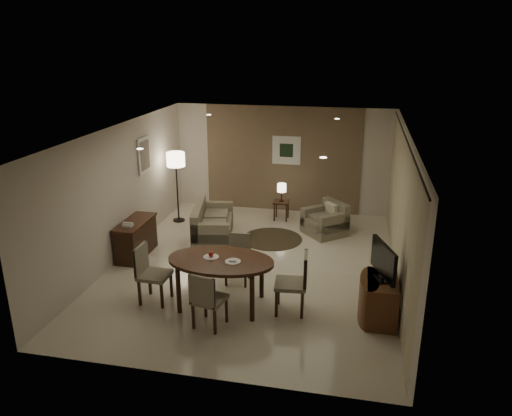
% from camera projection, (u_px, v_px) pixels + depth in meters
% --- Properties ---
extents(room_shell, '(5.50, 7.00, 2.70)m').
position_uv_depth(room_shell, '(258.00, 195.00, 9.84)').
color(room_shell, beige).
rests_on(room_shell, ground).
extents(taupe_accent, '(3.96, 0.03, 2.70)m').
position_uv_depth(taupe_accent, '(282.00, 160.00, 12.69)').
color(taupe_accent, brown).
rests_on(taupe_accent, wall_back).
extents(curtain_wall, '(0.08, 6.70, 2.58)m').
position_uv_depth(curtain_wall, '(399.00, 213.00, 8.96)').
color(curtain_wall, beige).
rests_on(curtain_wall, wall_right).
extents(curtain_rod, '(0.03, 6.80, 0.03)m').
position_uv_depth(curtain_rod, '(407.00, 140.00, 8.53)').
color(curtain_rod, black).
rests_on(curtain_rod, wall_right).
extents(art_back_frame, '(0.72, 0.03, 0.72)m').
position_uv_depth(art_back_frame, '(286.00, 150.00, 12.57)').
color(art_back_frame, silver).
rests_on(art_back_frame, wall_back).
extents(art_back_canvas, '(0.34, 0.01, 0.34)m').
position_uv_depth(art_back_canvas, '(286.00, 150.00, 12.56)').
color(art_back_canvas, black).
rests_on(art_back_canvas, wall_back).
extents(art_left_frame, '(0.03, 0.60, 0.80)m').
position_uv_depth(art_left_frame, '(144.00, 155.00, 10.95)').
color(art_left_frame, silver).
rests_on(art_left_frame, wall_left).
extents(art_left_canvas, '(0.01, 0.46, 0.64)m').
position_uv_depth(art_left_canvas, '(145.00, 155.00, 10.94)').
color(art_left_canvas, gray).
rests_on(art_left_canvas, wall_left).
extents(downlight_nl, '(0.10, 0.10, 0.01)m').
position_uv_depth(downlight_nl, '(140.00, 149.00, 7.64)').
color(downlight_nl, white).
rests_on(downlight_nl, ceiling).
extents(downlight_nr, '(0.10, 0.10, 0.01)m').
position_uv_depth(downlight_nr, '(323.00, 158.00, 7.10)').
color(downlight_nr, white).
rests_on(downlight_nr, ceiling).
extents(downlight_fl, '(0.10, 0.10, 0.01)m').
position_uv_depth(downlight_fl, '(209.00, 115.00, 10.97)').
color(downlight_fl, white).
rests_on(downlight_fl, ceiling).
extents(downlight_fr, '(0.10, 0.10, 0.01)m').
position_uv_depth(downlight_fr, '(337.00, 119.00, 10.43)').
color(downlight_fr, white).
rests_on(downlight_fr, ceiling).
extents(console_desk, '(0.48, 1.20, 0.75)m').
position_uv_depth(console_desk, '(136.00, 239.00, 10.27)').
color(console_desk, '#472217').
rests_on(console_desk, floor).
extents(telephone, '(0.20, 0.14, 0.09)m').
position_uv_depth(telephone, '(128.00, 224.00, 9.86)').
color(telephone, white).
rests_on(telephone, console_desk).
extents(tv_cabinet, '(0.48, 0.90, 0.70)m').
position_uv_depth(tv_cabinet, '(381.00, 299.00, 7.94)').
color(tv_cabinet, brown).
rests_on(tv_cabinet, floor).
extents(flat_tv, '(0.36, 0.85, 0.60)m').
position_uv_depth(flat_tv, '(384.00, 261.00, 7.73)').
color(flat_tv, black).
rests_on(flat_tv, tv_cabinet).
extents(dining_table, '(1.78, 1.11, 0.84)m').
position_uv_depth(dining_table, '(221.00, 282.00, 8.35)').
color(dining_table, '#472217').
rests_on(dining_table, floor).
extents(chair_near, '(0.55, 0.55, 0.95)m').
position_uv_depth(chair_near, '(210.00, 298.00, 7.72)').
color(chair_near, gray).
rests_on(chair_near, floor).
extents(chair_far, '(0.45, 0.45, 0.90)m').
position_uv_depth(chair_far, '(238.00, 260.00, 9.11)').
color(chair_far, gray).
rests_on(chair_far, floor).
extents(chair_left, '(0.50, 0.50, 1.01)m').
position_uv_depth(chair_left, '(155.00, 274.00, 8.43)').
color(chair_left, gray).
rests_on(chair_left, floor).
extents(chair_right, '(0.54, 0.54, 1.03)m').
position_uv_depth(chair_right, '(290.00, 283.00, 8.12)').
color(chair_right, gray).
rests_on(chair_right, floor).
extents(plate_a, '(0.26, 0.26, 0.02)m').
position_uv_depth(plate_a, '(211.00, 257.00, 8.29)').
color(plate_a, white).
rests_on(plate_a, dining_table).
extents(plate_b, '(0.26, 0.26, 0.02)m').
position_uv_depth(plate_b, '(233.00, 262.00, 8.12)').
color(plate_b, white).
rests_on(plate_b, dining_table).
extents(fruit_apple, '(0.09, 0.09, 0.09)m').
position_uv_depth(fruit_apple, '(211.00, 254.00, 8.27)').
color(fruit_apple, maroon).
rests_on(fruit_apple, plate_a).
extents(napkin, '(0.12, 0.08, 0.03)m').
position_uv_depth(napkin, '(233.00, 260.00, 8.11)').
color(napkin, white).
rests_on(napkin, plate_b).
extents(round_rug, '(1.36, 1.36, 0.01)m').
position_uv_depth(round_rug, '(272.00, 239.00, 11.22)').
color(round_rug, '#3C3121').
rests_on(round_rug, floor).
extents(sofa, '(1.76, 1.13, 0.77)m').
position_uv_depth(sofa, '(213.00, 221.00, 11.20)').
color(sofa, gray).
rests_on(sofa, floor).
extents(armchair, '(1.15, 1.15, 0.74)m').
position_uv_depth(armchair, '(325.00, 219.00, 11.39)').
color(armchair, gray).
rests_on(armchair, floor).
extents(side_table, '(0.37, 0.37, 0.48)m').
position_uv_depth(side_table, '(281.00, 210.00, 12.35)').
color(side_table, '#331F11').
rests_on(side_table, floor).
extents(table_lamp, '(0.22, 0.22, 0.50)m').
position_uv_depth(table_lamp, '(282.00, 192.00, 12.19)').
color(table_lamp, '#FFEAC1').
rests_on(table_lamp, side_table).
extents(floor_lamp, '(0.44, 0.44, 1.72)m').
position_uv_depth(floor_lamp, '(177.00, 187.00, 12.06)').
color(floor_lamp, '#FFE5B7').
rests_on(floor_lamp, floor).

